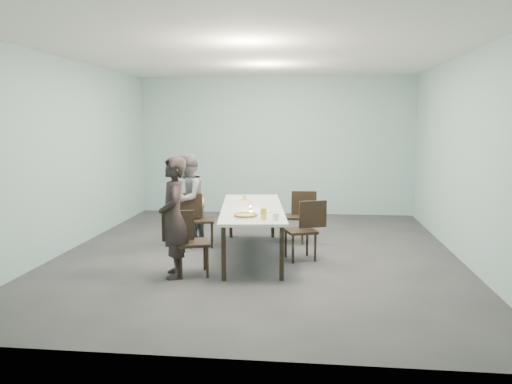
# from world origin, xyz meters

# --- Properties ---
(ground) EXTENTS (7.00, 7.00, 0.00)m
(ground) POSITION_xyz_m (0.00, 0.00, 0.00)
(ground) COLOR #333335
(ground) RESTS_ON ground
(room_shell) EXTENTS (6.02, 7.02, 3.01)m
(room_shell) POSITION_xyz_m (0.00, 0.00, 2.03)
(room_shell) COLOR #95BCBB
(room_shell) RESTS_ON ground
(table) EXTENTS (1.21, 2.69, 0.75)m
(table) POSITION_xyz_m (-0.08, -0.14, 0.69)
(table) COLOR white
(table) RESTS_ON ground
(chair_near_left) EXTENTS (0.65, 0.53, 0.87)m
(chair_near_left) POSITION_xyz_m (-0.82, -1.21, 0.50)
(chair_near_left) COLOR black
(chair_near_left) RESTS_ON ground
(chair_far_left) EXTENTS (0.64, 0.49, 0.87)m
(chair_far_left) POSITION_xyz_m (-1.05, 0.34, 0.50)
(chair_far_left) COLOR black
(chair_far_left) RESTS_ON ground
(chair_near_right) EXTENTS (0.65, 0.54, 0.87)m
(chair_near_right) POSITION_xyz_m (0.73, -0.25, 0.50)
(chair_near_right) COLOR black
(chair_near_right) RESTS_ON ground
(chair_far_right) EXTENTS (0.62, 0.43, 0.87)m
(chair_far_right) POSITION_xyz_m (0.58, 0.81, 0.50)
(chair_far_right) COLOR black
(chair_far_right) RESTS_ON ground
(diner_near) EXTENTS (0.52, 0.66, 1.58)m
(diner_near) POSITION_xyz_m (-0.97, -1.28, 0.79)
(diner_near) COLOR black
(diner_near) RESTS_ON ground
(diner_far) EXTENTS (0.70, 0.83, 1.51)m
(diner_far) POSITION_xyz_m (-1.23, 0.47, 0.75)
(diner_far) COLOR gray
(diner_far) RESTS_ON ground
(pizza) EXTENTS (0.34, 0.34, 0.04)m
(pizza) POSITION_xyz_m (-0.07, -0.94, 0.77)
(pizza) COLOR white
(pizza) RESTS_ON table
(side_plate) EXTENTS (0.18, 0.18, 0.01)m
(side_plate) POSITION_xyz_m (0.16, -0.56, 0.76)
(side_plate) COLOR white
(side_plate) RESTS_ON table
(beer_glass) EXTENTS (0.08, 0.08, 0.15)m
(beer_glass) POSITION_xyz_m (0.19, -1.10, 0.82)
(beer_glass) COLOR yellow
(beer_glass) RESTS_ON table
(water_tumbler) EXTENTS (0.08, 0.08, 0.09)m
(water_tumbler) POSITION_xyz_m (0.35, -1.14, 0.80)
(water_tumbler) COLOR silver
(water_tumbler) RESTS_ON table
(tealight) EXTENTS (0.06, 0.06, 0.05)m
(tealight) POSITION_xyz_m (-0.07, -0.34, 0.77)
(tealight) COLOR silver
(tealight) RESTS_ON table
(amber_tumbler) EXTENTS (0.07, 0.07, 0.08)m
(amber_tumbler) POSITION_xyz_m (-0.28, 0.51, 0.79)
(amber_tumbler) COLOR yellow
(amber_tumbler) RESTS_ON table
(menu) EXTENTS (0.32, 0.26, 0.01)m
(menu) POSITION_xyz_m (-0.39, 0.73, 0.75)
(menu) COLOR silver
(menu) RESTS_ON table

